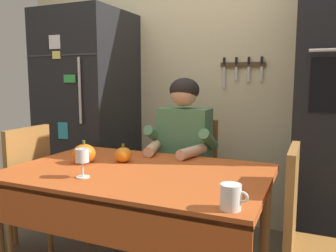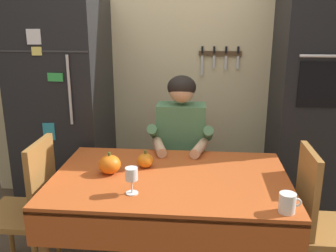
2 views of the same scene
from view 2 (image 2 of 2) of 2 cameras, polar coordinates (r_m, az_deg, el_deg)
name	(u,v)px [view 2 (image 2 of 2)]	position (r m, az deg, el deg)	size (l,w,h in m)	color
back_wall_assembly	(188,59)	(3.32, 3.11, 10.24)	(3.70, 0.13, 2.60)	beige
refrigerator	(65,111)	(3.20, -15.48, 2.17)	(0.68, 0.71, 1.80)	black
wall_oven	(314,97)	(3.13, 21.43, 4.12)	(0.60, 0.64, 2.10)	black
dining_table	(170,191)	(2.26, 0.29, -9.84)	(1.40, 0.90, 0.74)	brown
chair_behind_person	(182,163)	(3.04, 2.11, -5.70)	(0.40, 0.40, 0.93)	brown
seated_person	(181,145)	(2.79, 1.94, -2.86)	(0.47, 0.55, 1.25)	#38384C
chair_right_side	(322,218)	(2.45, 22.38, -12.81)	(0.40, 0.40, 0.93)	#9E6B33
chair_left_side	(29,204)	(2.58, -20.43, -11.07)	(0.40, 0.40, 0.93)	#9E6B33
coffee_mug	(288,203)	(1.93, 17.76, -11.10)	(0.11, 0.08, 0.10)	white
wine_glass	(132,176)	(2.01, -5.58, -7.54)	(0.07, 0.07, 0.15)	white
pumpkin_large	(145,160)	(2.36, -3.47, -5.26)	(0.10, 0.10, 0.11)	orange
pumpkin_medium	(110,164)	(2.29, -8.88, -5.81)	(0.13, 0.13, 0.14)	orange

